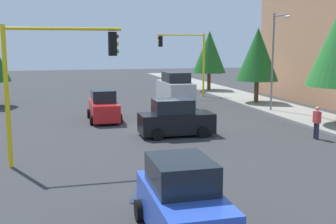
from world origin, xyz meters
TOP-DOWN VIEW (x-y plane):
  - ground_plane at (0.00, 0.00)m, footprint 120.00×120.00m
  - sidewalk_kerb at (-5.00, 10.50)m, footprint 80.00×4.00m
  - lane_arrow_near at (11.51, -3.00)m, footprint 2.40×1.10m
  - traffic_signal_far_left at (-14.00, 5.72)m, footprint 0.36×4.59m
  - traffic_signal_near_right at (6.00, -5.68)m, footprint 0.36×4.59m
  - street_lamp_curbside at (-3.61, 9.20)m, footprint 2.15×0.28m
  - tree_roadside_mid at (-8.00, 10.00)m, footprint 3.41×3.41m
  - tree_roadside_far at (-18.00, 9.50)m, footprint 3.43×3.43m
  - delivery_van_silver at (-7.60, 2.99)m, footprint 4.80×2.22m
  - car_black at (2.00, 0.39)m, footprint 2.05×3.93m
  - car_red at (-3.50, -2.87)m, footprint 4.14×1.95m
  - car_blue at (13.47, -2.57)m, footprint 3.79×2.02m
  - pedestrian_crossing at (4.60, 7.22)m, footprint 0.40×0.24m

SIDE VIEW (x-z plane):
  - ground_plane at x=0.00m, z-range 0.00..0.00m
  - lane_arrow_near at x=11.51m, z-range -0.54..0.56m
  - sidewalk_kerb at x=-5.00m, z-range 0.00..0.15m
  - car_blue at x=13.47m, z-range -0.09..1.88m
  - car_red at x=-3.50m, z-range -0.09..1.88m
  - car_black at x=2.00m, z-range -0.09..1.88m
  - pedestrian_crossing at x=4.60m, z-range 0.06..1.76m
  - delivery_van_silver at x=-7.60m, z-range -0.11..2.67m
  - traffic_signal_near_right at x=6.00m, z-range 1.16..6.75m
  - tree_roadside_mid at x=-8.00m, z-range 0.95..7.15m
  - tree_roadside_far at x=-18.00m, z-range 0.95..7.18m
  - traffic_signal_far_left at x=-14.00m, z-range 1.21..7.05m
  - street_lamp_curbside at x=-3.61m, z-range 0.85..7.85m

